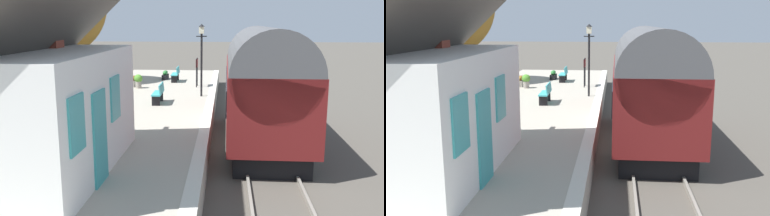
{
  "view_description": "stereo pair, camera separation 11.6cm",
  "coord_description": "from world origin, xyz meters",
  "views": [
    {
      "loc": [
        -15.46,
        0.5,
        4.52
      ],
      "look_at": [
        -2.87,
        1.5,
        1.93
      ],
      "focal_mm": 39.8,
      "sensor_mm": 36.0,
      "label": 1
    },
    {
      "loc": [
        -15.45,
        0.38,
        4.52
      ],
      "look_at": [
        -2.87,
        1.5,
        1.93
      ],
      "focal_mm": 39.8,
      "sensor_mm": 36.0,
      "label": 2
    }
  ],
  "objects": [
    {
      "name": "bench_by_lamp",
      "position": [
        9.9,
        3.48,
        1.41
      ],
      "size": [
        1.41,
        0.46,
        0.88
      ],
      "color": "teal",
      "rests_on": "platform"
    },
    {
      "name": "tree_distant",
      "position": [
        8.71,
        9.67,
        5.55
      ],
      "size": [
        4.59,
        4.75,
        8.37
      ],
      "color": "#4C3828",
      "rests_on": "ground"
    },
    {
      "name": "train",
      "position": [
        0.14,
        -0.9,
        2.21
      ],
      "size": [
        8.42,
        2.73,
        4.32
      ],
      "color": "black",
      "rests_on": "ground"
    },
    {
      "name": "planter_edge_far",
      "position": [
        7.05,
        6.5,
        1.48
      ],
      "size": [
        0.75,
        0.75,
        1.05
      ],
      "color": "gray",
      "rests_on": "platform"
    },
    {
      "name": "platform_edge_coping",
      "position": [
        0.0,
        1.18,
        0.94
      ],
      "size": [
        32.0,
        0.36,
        0.02
      ],
      "primitive_type": "cube",
      "color": "beige",
      "rests_on": "platform"
    },
    {
      "name": "tree_mid_background",
      "position": [
        13.17,
        14.21,
        4.4
      ],
      "size": [
        4.09,
        3.57,
        6.44
      ],
      "color": "#4C3828",
      "rests_on": "ground"
    },
    {
      "name": "platform",
      "position": [
        0.0,
        4.18,
        0.47
      ],
      "size": [
        32.0,
        6.37,
        0.93
      ],
      "primitive_type": "cube",
      "color": "#A39B8C",
      "rests_on": "ground"
    },
    {
      "name": "planter_edge_near",
      "position": [
        7.15,
        5.22,
        1.36
      ],
      "size": [
        0.46,
        0.46,
        0.76
      ],
      "color": "gray",
      "rests_on": "platform"
    },
    {
      "name": "ground_plane",
      "position": [
        0.0,
        0.0,
        0.0
      ],
      "size": [
        160.0,
        160.0,
        0.0
      ],
      "primitive_type": "plane",
      "color": "#4C473F"
    },
    {
      "name": "lamp_post_platform",
      "position": [
        4.91,
        1.66,
        3.37
      ],
      "size": [
        0.32,
        0.5,
        3.46
      ],
      "color": "black",
      "rests_on": "platform"
    },
    {
      "name": "bench_near_building",
      "position": [
        2.93,
        3.43,
        1.41
      ],
      "size": [
        1.41,
        0.47,
        0.88
      ],
      "color": "teal",
      "rests_on": "platform"
    },
    {
      "name": "planter_bench_right",
      "position": [
        10.92,
        4.28,
        1.2
      ],
      "size": [
        1.07,
        0.32,
        0.55
      ],
      "color": "black",
      "rests_on": "platform"
    },
    {
      "name": "tree_far_left",
      "position": [
        5.61,
        11.79,
        4.94
      ],
      "size": [
        3.52,
        3.65,
        6.82
      ],
      "color": "#4C3828",
      "rests_on": "ground"
    },
    {
      "name": "rail_far",
      "position": [
        0.0,
        -0.18,
        0.07
      ],
      "size": [
        52.0,
        0.08,
        0.14
      ],
      "primitive_type": "cube",
      "color": "gray",
      "rests_on": "ground"
    },
    {
      "name": "station_building",
      "position": [
        -5.85,
        5.1,
        2.55
      ],
      "size": [
        6.35,
        3.93,
        5.92
      ],
      "color": "white",
      "rests_on": "platform"
    },
    {
      "name": "rail_near",
      "position": [
        0.0,
        -1.62,
        0.07
      ],
      "size": [
        52.0,
        0.08,
        0.14
      ],
      "primitive_type": "cube",
      "color": "gray",
      "rests_on": "ground"
    },
    {
      "name": "station_sign_board",
      "position": [
        8.02,
        2.1,
        2.12
      ],
      "size": [
        0.96,
        0.06,
        1.57
      ],
      "color": "black",
      "rests_on": "platform"
    },
    {
      "name": "planter_by_door",
      "position": [
        7.78,
        5.66,
        1.22
      ],
      "size": [
        0.82,
        0.32,
        0.6
      ],
      "color": "gray",
      "rests_on": "platform"
    }
  ]
}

